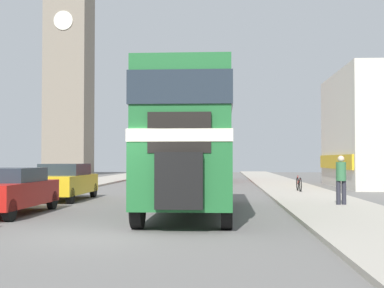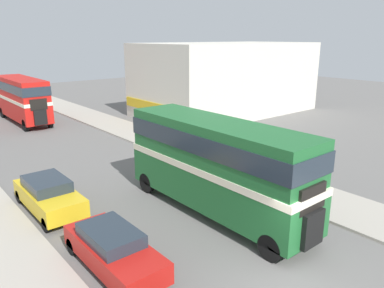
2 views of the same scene
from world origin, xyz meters
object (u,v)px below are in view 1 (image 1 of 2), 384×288
car_parked_mid (10,190)px  bicycle_on_pavement (299,184)px  bus_distant (200,150)px  double_decker_bus (192,135)px  pedestrian_walking (341,177)px  car_parked_far (64,181)px  church_tower (70,26)px

car_parked_mid → bicycle_on_pavement: car_parked_mid is taller
bus_distant → car_parked_mid: bus_distant is taller
bus_distant → bicycle_on_pavement: bearing=-69.3°
bus_distant → double_decker_bus: bearing=-88.0°
pedestrian_walking → car_parked_far: bearing=164.7°
double_decker_bus → car_parked_mid: 6.03m
pedestrian_walking → bicycle_on_pavement: size_ratio=1.00×
double_decker_bus → car_parked_mid: (-5.69, -0.90, -1.78)m
bus_distant → car_parked_mid: size_ratio=2.02×
car_parked_mid → church_tower: (-10.60, 42.01, 15.96)m
car_parked_far → bicycle_on_pavement: size_ratio=2.61×
car_parked_mid → car_parked_far: car_parked_far is taller
bus_distant → car_parked_mid: bearing=-100.4°
double_decker_bus → pedestrian_walking: bearing=21.4°
double_decker_bus → car_parked_mid: size_ratio=2.19×
bus_distant → car_parked_far: (-4.89, -20.19, -1.66)m
double_decker_bus → church_tower: 46.44m
car_parked_mid → pedestrian_walking: pedestrian_walking is taller
car_parked_mid → pedestrian_walking: size_ratio=2.62×
double_decker_bus → bus_distant: size_ratio=1.08×
pedestrian_walking → bus_distant: bearing=104.8°
car_parked_mid → bicycle_on_pavement: (10.53, 11.03, -0.28)m
bus_distant → car_parked_far: size_ratio=2.02×
bicycle_on_pavement → church_tower: (-21.12, 30.98, 16.24)m
pedestrian_walking → church_tower: (-21.51, 39.06, 15.62)m
car_parked_far → church_tower: size_ratio=0.14×
car_parked_far → double_decker_bus: bearing=-41.2°
church_tower → double_decker_bus: bearing=-68.4°
double_decker_bus → bicycle_on_pavement: (4.84, 10.13, -2.06)m
double_decker_bus → pedestrian_walking: size_ratio=5.73×
car_parked_mid → car_parked_far: bearing=90.9°
pedestrian_walking → church_tower: 47.25m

